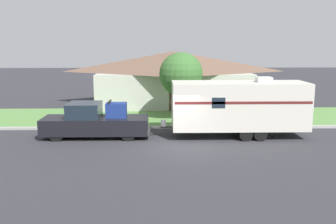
# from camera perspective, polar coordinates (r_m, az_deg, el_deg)

# --- Properties ---
(ground_plane) EXTENTS (120.00, 120.00, 0.00)m
(ground_plane) POSITION_cam_1_polar(r_m,az_deg,el_deg) (19.26, 1.21, -5.08)
(ground_plane) COLOR #2D2D33
(curb_strip) EXTENTS (80.00, 0.30, 0.14)m
(curb_strip) POSITION_cam_1_polar(r_m,az_deg,el_deg) (22.88, 0.79, -2.38)
(curb_strip) COLOR #999993
(curb_strip) RESTS_ON ground_plane
(lawn_strip) EXTENTS (80.00, 7.00, 0.03)m
(lawn_strip) POSITION_cam_1_polar(r_m,az_deg,el_deg) (26.46, 0.49, -0.73)
(lawn_strip) COLOR #568442
(lawn_strip) RESTS_ON ground_plane
(house_across_street) EXTENTS (13.34, 7.80, 4.46)m
(house_across_street) POSITION_cam_1_polar(r_m,az_deg,el_deg) (31.87, 0.88, 5.37)
(house_across_street) COLOR #B2B2A8
(house_across_street) RESTS_ON ground_plane
(pickup_truck) EXTENTS (5.92, 1.98, 2.04)m
(pickup_truck) POSITION_cam_1_polar(r_m,az_deg,el_deg) (21.09, -11.09, -1.49)
(pickup_truck) COLOR black
(pickup_truck) RESTS_ON ground_plane
(travel_trailer) EXTENTS (8.50, 2.39, 3.33)m
(travel_trailer) POSITION_cam_1_polar(r_m,az_deg,el_deg) (21.09, 10.78, 1.01)
(travel_trailer) COLOR black
(travel_trailer) RESTS_ON ground_plane
(mailbox) EXTENTS (0.48, 0.20, 1.25)m
(mailbox) POSITION_cam_1_polar(r_m,az_deg,el_deg) (23.98, -12.22, 0.16)
(mailbox) COLOR brown
(mailbox) RESTS_ON ground_plane
(tree_in_yard) EXTENTS (2.88, 2.88, 4.58)m
(tree_in_yard) POSITION_cam_1_polar(r_m,az_deg,el_deg) (24.78, 2.00, 5.77)
(tree_in_yard) COLOR brown
(tree_in_yard) RESTS_ON ground_plane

